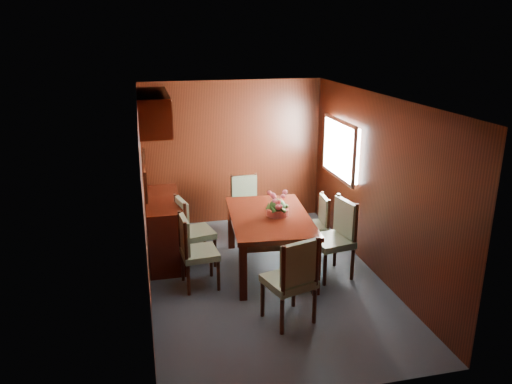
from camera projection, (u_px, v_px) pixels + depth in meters
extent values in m
plane|color=#2F3941|center=(265.00, 279.00, 6.65)|extent=(4.50, 4.50, 0.00)
cube|color=black|center=(144.00, 203.00, 5.95)|extent=(0.02, 4.50, 2.40)
cube|color=black|center=(376.00, 186.00, 6.60)|extent=(0.02, 4.50, 2.40)
cube|color=black|center=(233.00, 153.00, 8.36)|extent=(3.00, 0.02, 2.40)
cube|color=black|center=(331.00, 276.00, 4.19)|extent=(3.00, 0.02, 2.40)
cube|color=black|center=(266.00, 98.00, 5.90)|extent=(3.00, 4.50, 0.02)
cube|color=white|center=(343.00, 149.00, 7.53)|extent=(0.14, 1.10, 0.80)
cube|color=#B2B2B7|center=(339.00, 149.00, 7.52)|extent=(0.04, 1.20, 0.90)
cube|color=black|center=(145.00, 174.00, 6.86)|extent=(0.03, 1.36, 0.41)
cube|color=silver|center=(146.00, 174.00, 6.86)|extent=(0.01, 1.30, 0.35)
cube|color=black|center=(153.00, 112.00, 6.63)|extent=(0.40, 1.40, 0.50)
cube|color=black|center=(164.00, 228.00, 7.17)|extent=(0.48, 1.40, 0.90)
cube|color=black|center=(243.00, 272.00, 6.05)|extent=(0.10, 0.10, 0.73)
cube|color=black|center=(316.00, 268.00, 6.17)|extent=(0.10, 0.10, 0.73)
cube|color=black|center=(231.00, 225.00, 7.51)|extent=(0.10, 0.10, 0.73)
cube|color=black|center=(290.00, 222.00, 7.63)|extent=(0.10, 0.10, 0.73)
cube|color=black|center=(270.00, 223.00, 6.74)|extent=(1.06, 1.63, 0.11)
cube|color=black|center=(270.00, 218.00, 6.72)|extent=(1.19, 1.77, 0.06)
cylinder|color=black|center=(183.00, 267.00, 6.56)|extent=(0.04, 0.04, 0.39)
cylinder|color=black|center=(189.00, 281.00, 6.20)|extent=(0.04, 0.04, 0.39)
cylinder|color=black|center=(211.00, 263.00, 6.68)|extent=(0.04, 0.04, 0.39)
cylinder|color=black|center=(218.00, 276.00, 6.31)|extent=(0.04, 0.04, 0.39)
cube|color=slate|center=(200.00, 253.00, 6.36)|extent=(0.48, 0.50, 0.08)
cylinder|color=black|center=(180.00, 230.00, 6.40)|extent=(0.04, 0.04, 0.52)
cylinder|color=black|center=(186.00, 243.00, 6.03)|extent=(0.04, 0.04, 0.52)
cube|color=slate|center=(184.00, 235.00, 6.22)|extent=(0.10, 0.43, 0.44)
cylinder|color=black|center=(179.00, 247.00, 7.13)|extent=(0.05, 0.05, 0.40)
cylinder|color=black|center=(188.00, 259.00, 6.78)|extent=(0.05, 0.05, 0.40)
cylinder|color=black|center=(205.00, 242.00, 7.30)|extent=(0.05, 0.05, 0.40)
cylinder|color=black|center=(215.00, 253.00, 6.94)|extent=(0.05, 0.05, 0.40)
cube|color=slate|center=(196.00, 233.00, 6.95)|extent=(0.55, 0.57, 0.08)
cylinder|color=black|center=(176.00, 213.00, 6.96)|extent=(0.05, 0.05, 0.54)
cylinder|color=black|center=(186.00, 222.00, 6.61)|extent=(0.05, 0.05, 0.54)
cube|color=slate|center=(182.00, 216.00, 6.79)|extent=(0.16, 0.44, 0.46)
cylinder|color=black|center=(352.00, 265.00, 6.58)|extent=(0.05, 0.05, 0.43)
cylinder|color=black|center=(335.00, 252.00, 6.97)|extent=(0.05, 0.05, 0.43)
cylinder|color=black|center=(325.00, 270.00, 6.43)|extent=(0.05, 0.05, 0.43)
cylinder|color=black|center=(309.00, 257.00, 6.81)|extent=(0.05, 0.05, 0.43)
cube|color=slate|center=(331.00, 241.00, 6.61)|extent=(0.56, 0.58, 0.09)
cylinder|color=black|center=(356.00, 225.00, 6.41)|extent=(0.05, 0.05, 0.57)
cylinder|color=black|center=(338.00, 214.00, 6.80)|extent=(0.05, 0.05, 0.57)
cube|color=slate|center=(345.00, 218.00, 6.59)|extent=(0.14, 0.47, 0.48)
cylinder|color=black|center=(326.00, 245.00, 7.26)|extent=(0.04, 0.04, 0.35)
cylinder|color=black|center=(320.00, 236.00, 7.60)|extent=(0.04, 0.04, 0.35)
cylinder|color=black|center=(303.00, 247.00, 7.21)|extent=(0.04, 0.04, 0.35)
cylinder|color=black|center=(298.00, 237.00, 7.56)|extent=(0.04, 0.04, 0.35)
cube|color=slate|center=(312.00, 227.00, 7.34)|extent=(0.43, 0.45, 0.07)
cylinder|color=black|center=(328.00, 215.00, 7.12)|extent=(0.04, 0.04, 0.47)
cylinder|color=black|center=(322.00, 207.00, 7.46)|extent=(0.04, 0.04, 0.47)
cube|color=slate|center=(324.00, 210.00, 7.28)|extent=(0.09, 0.38, 0.40)
cylinder|color=black|center=(282.00, 317.00, 5.40)|extent=(0.05, 0.05, 0.42)
cylinder|color=black|center=(314.00, 306.00, 5.60)|extent=(0.05, 0.05, 0.42)
cylinder|color=black|center=(262.00, 300.00, 5.74)|extent=(0.05, 0.05, 0.42)
cylinder|color=black|center=(294.00, 290.00, 5.94)|extent=(0.05, 0.05, 0.42)
cube|color=slate|center=(289.00, 281.00, 5.58)|extent=(0.62, 0.60, 0.09)
cylinder|color=black|center=(283.00, 271.00, 5.21)|extent=(0.05, 0.05, 0.57)
cylinder|color=black|center=(317.00, 261.00, 5.42)|extent=(0.05, 0.05, 0.57)
cube|color=slate|center=(299.00, 263.00, 5.33)|extent=(0.46, 0.20, 0.48)
cylinder|color=black|center=(256.00, 218.00, 8.26)|extent=(0.04, 0.04, 0.39)
cylinder|color=black|center=(233.00, 221.00, 8.15)|extent=(0.04, 0.04, 0.39)
cylinder|color=black|center=(263.00, 226.00, 7.92)|extent=(0.04, 0.04, 0.39)
cylinder|color=black|center=(239.00, 229.00, 7.81)|extent=(0.04, 0.04, 0.39)
cube|color=slate|center=(247.00, 209.00, 7.96)|extent=(0.49, 0.47, 0.08)
cylinder|color=black|center=(255.00, 189.00, 8.11)|extent=(0.04, 0.04, 0.52)
cylinder|color=black|center=(232.00, 191.00, 8.00)|extent=(0.04, 0.04, 0.52)
cube|color=slate|center=(244.00, 189.00, 8.03)|extent=(0.42, 0.09, 0.44)
cylinder|color=#A94033|center=(277.00, 212.00, 6.71)|extent=(0.30, 0.30, 0.09)
sphere|color=#284F1A|center=(278.00, 207.00, 6.69)|extent=(0.23, 0.23, 0.23)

